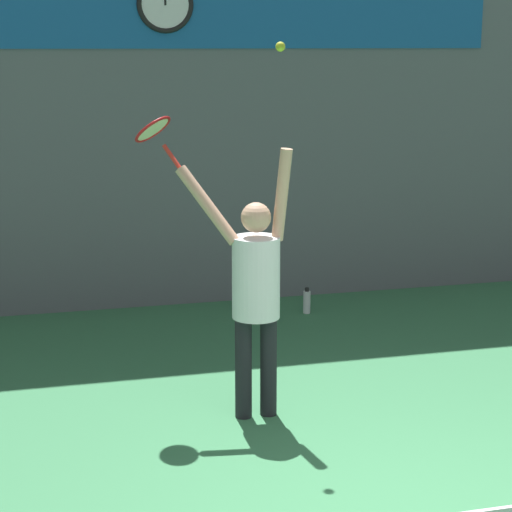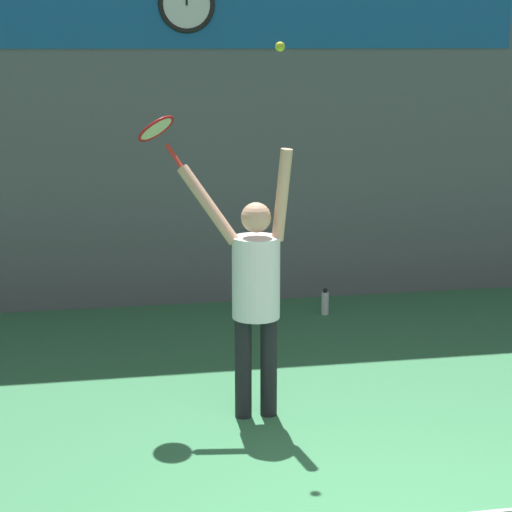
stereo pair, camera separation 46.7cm
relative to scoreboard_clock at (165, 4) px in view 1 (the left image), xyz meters
name	(u,v)px [view 1 (the left image)]	position (x,y,z in m)	size (l,w,h in m)	color
back_wall	(231,75)	(0.71, 0.08, -0.73)	(18.00, 0.10, 5.00)	slate
sponsor_banner	(232,5)	(0.71, 0.02, 0.00)	(5.82, 0.02, 0.90)	#195B9E
scoreboard_clock	(165,4)	(0.00, 0.00, 0.00)	(0.59, 0.05, 0.59)	white
tennis_player	(255,284)	(0.12, -3.24, -2.18)	(0.85, 0.53, 2.09)	black
tennis_racket	(154,132)	(-0.55, -2.82, -1.05)	(0.40, 0.41, 0.40)	red
tennis_ball	(280,47)	(0.29, -3.32, -0.42)	(0.07, 0.07, 0.07)	#CCDB2D
water_bottle	(307,302)	(1.36, -0.66, -3.11)	(0.08, 0.08, 0.28)	silver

